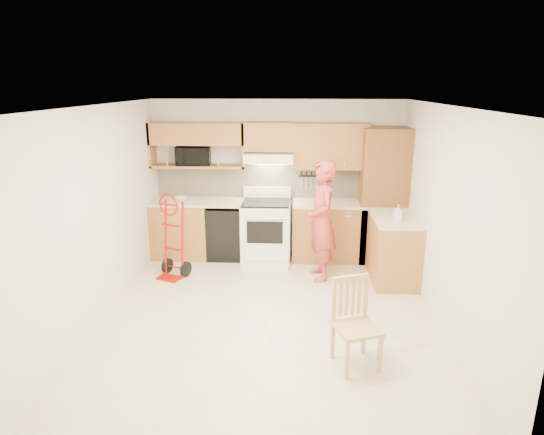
# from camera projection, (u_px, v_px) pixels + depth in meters

# --- Properties ---
(floor) EXTENTS (4.00, 4.50, 0.02)m
(floor) POSITION_uv_depth(u_px,v_px,m) (270.00, 315.00, 5.62)
(floor) COLOR beige
(floor) RESTS_ON ground
(ceiling) EXTENTS (4.00, 4.50, 0.02)m
(ceiling) POSITION_uv_depth(u_px,v_px,m) (270.00, 105.00, 4.91)
(ceiling) COLOR white
(ceiling) RESTS_ON ground
(wall_back) EXTENTS (4.00, 0.02, 2.50)m
(wall_back) POSITION_uv_depth(u_px,v_px,m) (277.00, 178.00, 7.43)
(wall_back) COLOR beige
(wall_back) RESTS_ON ground
(wall_front) EXTENTS (4.00, 0.02, 2.50)m
(wall_front) POSITION_uv_depth(u_px,v_px,m) (252.00, 311.00, 3.10)
(wall_front) COLOR beige
(wall_front) RESTS_ON ground
(wall_left) EXTENTS (0.02, 4.50, 2.50)m
(wall_left) POSITION_uv_depth(u_px,v_px,m) (99.00, 215.00, 5.36)
(wall_left) COLOR beige
(wall_left) RESTS_ON ground
(wall_right) EXTENTS (0.02, 4.50, 2.50)m
(wall_right) POSITION_uv_depth(u_px,v_px,m) (447.00, 220.00, 5.17)
(wall_right) COLOR beige
(wall_right) RESTS_ON ground
(backsplash) EXTENTS (3.92, 0.03, 0.55)m
(backsplash) POSITION_uv_depth(u_px,v_px,m) (277.00, 182.00, 7.42)
(backsplash) COLOR beige
(backsplash) RESTS_ON wall_back
(lower_cab_left) EXTENTS (0.90, 0.60, 0.90)m
(lower_cab_left) POSITION_uv_depth(u_px,v_px,m) (181.00, 229.00, 7.43)
(lower_cab_left) COLOR #A97A43
(lower_cab_left) RESTS_ON ground
(dishwasher) EXTENTS (0.60, 0.60, 0.85)m
(dishwasher) POSITION_uv_depth(u_px,v_px,m) (227.00, 231.00, 7.40)
(dishwasher) COLOR black
(dishwasher) RESTS_ON ground
(lower_cab_right) EXTENTS (1.14, 0.60, 0.90)m
(lower_cab_right) POSITION_uv_depth(u_px,v_px,m) (328.00, 232.00, 7.32)
(lower_cab_right) COLOR #A97A43
(lower_cab_right) RESTS_ON ground
(countertop_left) EXTENTS (1.50, 0.63, 0.04)m
(countertop_left) POSITION_uv_depth(u_px,v_px,m) (198.00, 202.00, 7.28)
(countertop_left) COLOR beige
(countertop_left) RESTS_ON lower_cab_left
(countertop_right) EXTENTS (1.14, 0.63, 0.04)m
(countertop_right) POSITION_uv_depth(u_px,v_px,m) (329.00, 203.00, 7.19)
(countertop_right) COLOR beige
(countertop_right) RESTS_ON lower_cab_right
(cab_return_right) EXTENTS (0.60, 1.00, 0.90)m
(cab_return_right) POSITION_uv_depth(u_px,v_px,m) (393.00, 250.00, 6.51)
(cab_return_right) COLOR #A97A43
(cab_return_right) RESTS_ON ground
(countertop_return) EXTENTS (0.63, 1.00, 0.04)m
(countertop_return) POSITION_uv_depth(u_px,v_px,m) (396.00, 218.00, 6.38)
(countertop_return) COLOR beige
(countertop_return) RESTS_ON cab_return_right
(pantry_tall) EXTENTS (0.70, 0.60, 2.10)m
(pantry_tall) POSITION_uv_depth(u_px,v_px,m) (382.00, 196.00, 7.11)
(pantry_tall) COLOR brown
(pantry_tall) RESTS_ON ground
(upper_cab_left) EXTENTS (1.50, 0.33, 0.34)m
(upper_cab_left) POSITION_uv_depth(u_px,v_px,m) (197.00, 134.00, 7.11)
(upper_cab_left) COLOR #A97A43
(upper_cab_left) RESTS_ON wall_back
(upper_shelf_mw) EXTENTS (1.50, 0.33, 0.04)m
(upper_shelf_mw) POSITION_uv_depth(u_px,v_px,m) (198.00, 166.00, 7.26)
(upper_shelf_mw) COLOR #A97A43
(upper_shelf_mw) RESTS_ON wall_back
(upper_cab_center) EXTENTS (0.76, 0.33, 0.44)m
(upper_cab_center) POSITION_uv_depth(u_px,v_px,m) (269.00, 137.00, 7.07)
(upper_cab_center) COLOR #A97A43
(upper_cab_center) RESTS_ON wall_back
(upper_cab_right) EXTENTS (1.14, 0.33, 0.70)m
(upper_cab_right) POSITION_uv_depth(u_px,v_px,m) (330.00, 146.00, 7.07)
(upper_cab_right) COLOR #A97A43
(upper_cab_right) RESTS_ON wall_back
(range_hood) EXTENTS (0.76, 0.46, 0.14)m
(range_hood) POSITION_uv_depth(u_px,v_px,m) (269.00, 157.00, 7.10)
(range_hood) COLOR white
(range_hood) RESTS_ON wall_back
(knife_strip) EXTENTS (0.40, 0.05, 0.29)m
(knife_strip) POSITION_uv_depth(u_px,v_px,m) (311.00, 180.00, 7.35)
(knife_strip) COLOR black
(knife_strip) RESTS_ON backsplash
(microwave) EXTENTS (0.56, 0.40, 0.30)m
(microwave) POSITION_uv_depth(u_px,v_px,m) (193.00, 155.00, 7.21)
(microwave) COLOR black
(microwave) RESTS_ON upper_shelf_mw
(range) EXTENTS (0.76, 1.01, 1.13)m
(range) POSITION_uv_depth(u_px,v_px,m) (266.00, 227.00, 7.20)
(range) COLOR white
(range) RESTS_ON ground
(person) EXTENTS (0.52, 0.69, 1.72)m
(person) POSITION_uv_depth(u_px,v_px,m) (321.00, 221.00, 6.46)
(person) COLOR #B93636
(person) RESTS_ON ground
(hand_truck) EXTENTS (0.56, 0.54, 1.13)m
(hand_truck) POSITION_uv_depth(u_px,v_px,m) (171.00, 240.00, 6.56)
(hand_truck) COLOR #AE1303
(hand_truck) RESTS_ON ground
(dining_chair) EXTENTS (0.52, 0.55, 0.90)m
(dining_chair) POSITION_uv_depth(u_px,v_px,m) (357.00, 325.00, 4.49)
(dining_chair) COLOR tan
(dining_chair) RESTS_ON ground
(soap_bottle) EXTENTS (0.10, 0.10, 0.21)m
(soap_bottle) POSITION_uv_depth(u_px,v_px,m) (398.00, 212.00, 6.23)
(soap_bottle) COLOR white
(soap_bottle) RESTS_ON countertop_return
(bowl) EXTENTS (0.27, 0.27, 0.05)m
(bowl) POSITION_uv_depth(u_px,v_px,m) (181.00, 199.00, 7.28)
(bowl) COLOR white
(bowl) RESTS_ON countertop_left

